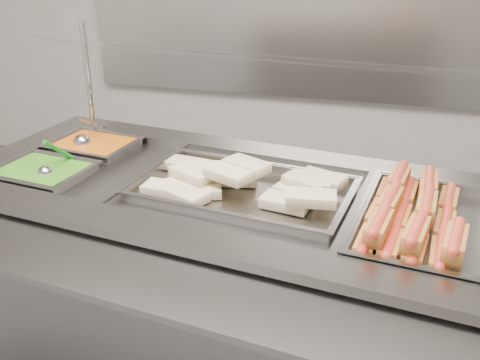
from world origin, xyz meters
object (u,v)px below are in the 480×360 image
(serving_spoon, at_px, (48,169))
(sneeze_guard, at_px, (252,61))
(pan_wraps, at_px, (243,194))
(ladle, at_px, (83,142))
(steam_counter, at_px, (227,295))
(pan_hotdogs, at_px, (420,231))

(serving_spoon, bearing_deg, sneeze_guard, 23.43)
(pan_wraps, distance_m, ladle, 0.71)
(ladle, distance_m, serving_spoon, 0.27)
(steam_counter, xyz_separation_m, pan_wraps, (0.06, -0.01, 0.40))
(pan_wraps, bearing_deg, pan_hotdogs, -7.50)
(sneeze_guard, bearing_deg, pan_hotdogs, -26.78)
(steam_counter, height_order, ladle, ladle)
(steam_counter, xyz_separation_m, ladle, (-0.62, 0.21, 0.43))
(pan_wraps, height_order, ladle, ladle)
(sneeze_guard, distance_m, serving_spoon, 0.75)
(steam_counter, bearing_deg, sneeze_guard, 82.50)
(ladle, bearing_deg, pan_hotdogs, -13.19)
(steam_counter, xyz_separation_m, sneeze_guard, (0.03, 0.20, 0.76))
(steam_counter, relative_size, pan_wraps, 2.72)
(pan_hotdogs, xyz_separation_m, pan_wraps, (-0.53, 0.07, 0.01))
(steam_counter, bearing_deg, pan_hotdogs, -7.50)
(steam_counter, distance_m, pan_hotdogs, 0.70)
(steam_counter, xyz_separation_m, pan_hotdogs, (0.58, -0.08, 0.38))
(serving_spoon, bearing_deg, ladle, 96.51)
(ladle, height_order, serving_spoon, serving_spoon)
(pan_hotdogs, bearing_deg, steam_counter, 172.50)
(sneeze_guard, height_order, pan_hotdogs, sneeze_guard)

